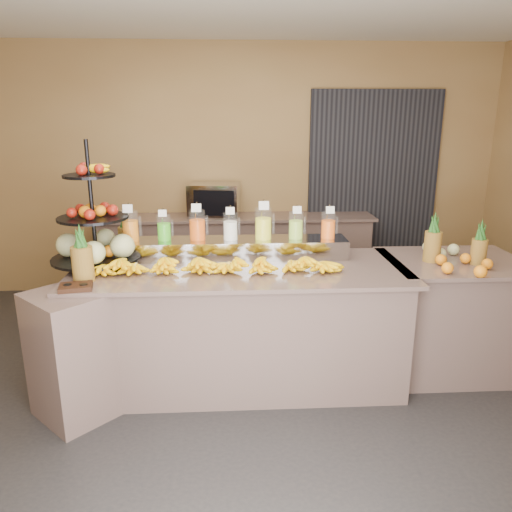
{
  "coord_description": "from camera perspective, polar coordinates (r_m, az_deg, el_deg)",
  "views": [
    {
      "loc": [
        -0.08,
        -3.27,
        2.05
      ],
      "look_at": [
        0.12,
        0.3,
        1.02
      ],
      "focal_mm": 35.0,
      "sensor_mm": 36.0,
      "label": 1
    }
  ],
  "objects": [
    {
      "name": "juice_pitcher_green",
      "position": [
        3.98,
        -10.46,
        3.03
      ],
      "size": [
        0.11,
        0.11,
        0.26
      ],
      "color": "silver",
      "rests_on": "pitcher_tray"
    },
    {
      "name": "pineapple_left_a",
      "position": [
        3.6,
        -19.23,
        -0.45
      ],
      "size": [
        0.15,
        0.15,
        0.41
      ],
      "rotation": [
        0.0,
        0.0,
        0.38
      ],
      "color": "brown",
      "rests_on": "buffet_counter"
    },
    {
      "name": "right_fruit_pile",
      "position": [
        4.04,
        22.08,
        -0.09
      ],
      "size": [
        0.45,
        0.43,
        0.24
      ],
      "color": "brown",
      "rests_on": "right_counter"
    },
    {
      "name": "condiment_caddy",
      "position": [
        3.49,
        -19.9,
        -3.34
      ],
      "size": [
        0.23,
        0.19,
        0.03
      ],
      "primitive_type": "cube",
      "rotation": [
        0.0,
        0.0,
        0.2
      ],
      "color": "black",
      "rests_on": "buffet_counter"
    },
    {
      "name": "pitcher_tray",
      "position": [
        3.99,
        -2.91,
        0.88
      ],
      "size": [
        1.85,
        0.3,
        0.15
      ],
      "primitive_type": "cube",
      "color": "gray",
      "rests_on": "buffet_counter"
    },
    {
      "name": "oven_warmer",
      "position": [
        5.6,
        -4.78,
        6.4
      ],
      "size": [
        0.6,
        0.46,
        0.37
      ],
      "primitive_type": "cube",
      "rotation": [
        0.0,
        0.0,
        -0.14
      ],
      "color": "gray",
      "rests_on": "back_ledge"
    },
    {
      "name": "room_envelope",
      "position": [
        4.07,
        0.6,
        13.64
      ],
      "size": [
        6.04,
        5.02,
        2.82
      ],
      "color": "brown",
      "rests_on": "ground"
    },
    {
      "name": "juice_pitcher_orange_c",
      "position": [
        4.02,
        8.25,
        3.35
      ],
      "size": [
        0.11,
        0.12,
        0.28
      ],
      "color": "silver",
      "rests_on": "pitcher_tray"
    },
    {
      "name": "ground",
      "position": [
        3.86,
        -1.56,
        -16.01
      ],
      "size": [
        6.0,
        6.0,
        0.0
      ],
      "primitive_type": "plane",
      "color": "black",
      "rests_on": "ground"
    },
    {
      "name": "right_counter",
      "position": [
        4.37,
        21.22,
        -6.27
      ],
      "size": [
        1.08,
        0.88,
        0.93
      ],
      "color": "gray",
      "rests_on": "ground"
    },
    {
      "name": "juice_pitcher_orange_b",
      "position": [
        3.95,
        -6.72,
        3.33
      ],
      "size": [
        0.13,
        0.13,
        0.31
      ],
      "color": "silver",
      "rests_on": "pitcher_tray"
    },
    {
      "name": "back_ledge",
      "position": [
        5.74,
        -2.27,
        0.07
      ],
      "size": [
        3.1,
        0.55,
        0.93
      ],
      "color": "gray",
      "rests_on": "ground"
    },
    {
      "name": "juice_pitcher_orange_a",
      "position": [
        4.02,
        -14.16,
        3.15
      ],
      "size": [
        0.13,
        0.13,
        0.31
      ],
      "color": "silver",
      "rests_on": "pitcher_tray"
    },
    {
      "name": "buffet_counter",
      "position": [
        3.87,
        -3.46,
        -8.12
      ],
      "size": [
        2.75,
        1.25,
        0.93
      ],
      "color": "gray",
      "rests_on": "ground"
    },
    {
      "name": "pineapple_left_b",
      "position": [
        4.18,
        -14.61,
        2.07
      ],
      "size": [
        0.12,
        0.12,
        0.39
      ],
      "rotation": [
        0.0,
        0.0,
        -0.14
      ],
      "color": "brown",
      "rests_on": "buffet_counter"
    },
    {
      "name": "juice_pitcher_milk",
      "position": [
        3.95,
        -2.94,
        3.25
      ],
      "size": [
        0.11,
        0.12,
        0.28
      ],
      "color": "silver",
      "rests_on": "pitcher_tray"
    },
    {
      "name": "juice_pitcher_lime",
      "position": [
        3.98,
        4.57,
        3.34
      ],
      "size": [
        0.12,
        0.12,
        0.28
      ],
      "color": "silver",
      "rests_on": "pitcher_tray"
    },
    {
      "name": "juice_pitcher_lemon",
      "position": [
        3.95,
        0.83,
        3.52
      ],
      "size": [
        0.13,
        0.14,
        0.32
      ],
      "color": "silver",
      "rests_on": "pitcher_tray"
    },
    {
      "name": "banana_heap",
      "position": [
        3.65,
        -4.81,
        -0.75
      ],
      "size": [
        1.81,
        0.16,
        0.15
      ],
      "color": "yellow",
      "rests_on": "buffet_counter"
    },
    {
      "name": "fruit_stand",
      "position": [
        3.93,
        -17.33,
        2.39
      ],
      "size": [
        0.68,
        0.68,
        0.94
      ],
      "rotation": [
        0.0,
        0.0,
        0.03
      ],
      "color": "black",
      "rests_on": "buffet_counter"
    }
  ]
}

